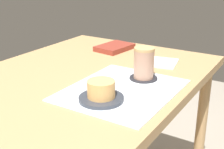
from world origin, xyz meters
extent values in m
cylinder|color=tan|center=(0.52, -0.35, 0.35)|extent=(0.05, 0.05, 0.71)
cylinder|color=tan|center=(0.52, 0.35, 0.35)|extent=(0.05, 0.05, 0.71)
cube|color=tan|center=(0.00, 0.00, 0.72)|extent=(1.15, 0.81, 0.04)
cylinder|color=#D1B27F|center=(0.26, 0.53, 0.20)|extent=(0.04, 0.04, 0.41)
cube|color=white|center=(-0.01, -0.21, 0.74)|extent=(0.41, 0.34, 0.00)
cylinder|color=#333842|center=(-0.12, -0.19, 0.75)|extent=(0.14, 0.14, 0.01)
cylinder|color=#E0A860|center=(-0.12, -0.19, 0.79)|extent=(0.09, 0.09, 0.05)
cylinder|color=#232328|center=(0.11, -0.22, 0.75)|extent=(0.10, 0.10, 0.00)
cylinder|color=tan|center=(0.11, -0.22, 0.80)|extent=(0.07, 0.07, 0.10)
cylinder|color=tan|center=(0.11, -0.22, 0.86)|extent=(0.07, 0.07, 0.01)
torus|color=tan|center=(0.15, -0.22, 0.81)|extent=(0.06, 0.01, 0.06)
cube|color=silver|center=(0.33, -0.19, 0.74)|extent=(0.18, 0.18, 0.00)
cube|color=maroon|center=(0.40, 0.08, 0.75)|extent=(0.19, 0.15, 0.02)
camera|label=1|loc=(-0.86, -0.69, 1.16)|focal=50.00mm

